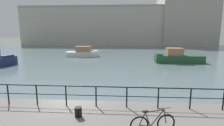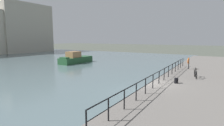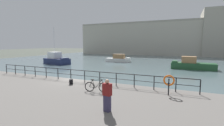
{
  "view_description": "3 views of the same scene",
  "coord_description": "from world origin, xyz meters",
  "px_view_note": "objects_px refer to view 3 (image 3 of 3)",
  "views": [
    {
      "loc": [
        2.95,
        -9.37,
        4.71
      ],
      "look_at": [
        1.81,
        6.64,
        1.86
      ],
      "focal_mm": 28.92,
      "sensor_mm": 36.0,
      "label": 1
    },
    {
      "loc": [
        -14.29,
        -4.83,
        4.59
      ],
      "look_at": [
        1.92,
        4.89,
        2.01
      ],
      "focal_mm": 28.84,
      "sensor_mm": 36.0,
      "label": 2
    },
    {
      "loc": [
        9.79,
        -13.23,
        4.39
      ],
      "look_at": [
        1.69,
        5.03,
        2.06
      ],
      "focal_mm": 26.43,
      "sensor_mm": 36.0,
      "label": 3
    }
  ],
  "objects_px": {
    "parked_bicycle": "(96,87)",
    "life_ring_stand": "(169,81)",
    "mooring_bollard": "(71,82)",
    "standing_person": "(107,95)",
    "harbor_building": "(176,38)",
    "moored_harbor_tender": "(118,59)",
    "moored_small_launch": "(192,65)",
    "moored_green_narrowboat": "(56,60)"
  },
  "relations": [
    {
      "from": "standing_person",
      "to": "moored_harbor_tender",
      "type": "bearing_deg",
      "value": -147.06
    },
    {
      "from": "parked_bicycle",
      "to": "life_ring_stand",
      "type": "relative_size",
      "value": 1.25
    },
    {
      "from": "moored_green_narrowboat",
      "to": "mooring_bollard",
      "type": "bearing_deg",
      "value": -32.62
    },
    {
      "from": "moored_green_narrowboat",
      "to": "standing_person",
      "type": "xyz_separation_m",
      "value": [
        22.16,
        -20.49,
        0.81
      ]
    },
    {
      "from": "moored_harbor_tender",
      "to": "harbor_building",
      "type": "bearing_deg",
      "value": 68.36
    },
    {
      "from": "moored_small_launch",
      "to": "moored_harbor_tender",
      "type": "relative_size",
      "value": 1.18
    },
    {
      "from": "moored_green_narrowboat",
      "to": "moored_harbor_tender",
      "type": "distance_m",
      "value": 14.3
    },
    {
      "from": "life_ring_stand",
      "to": "mooring_bollard",
      "type": "bearing_deg",
      "value": -178.36
    },
    {
      "from": "harbor_building",
      "to": "parked_bicycle",
      "type": "xyz_separation_m",
      "value": [
        -2.42,
        -58.65,
        -5.28
      ]
    },
    {
      "from": "parked_bicycle",
      "to": "moored_harbor_tender",
      "type": "bearing_deg",
      "value": 95.65
    },
    {
      "from": "parked_bicycle",
      "to": "harbor_building",
      "type": "bearing_deg",
      "value": 74.88
    },
    {
      "from": "harbor_building",
      "to": "moored_harbor_tender",
      "type": "bearing_deg",
      "value": -109.55
    },
    {
      "from": "life_ring_stand",
      "to": "standing_person",
      "type": "distance_m",
      "value": 4.92
    },
    {
      "from": "harbor_building",
      "to": "moored_small_launch",
      "type": "relative_size",
      "value": 8.93
    },
    {
      "from": "standing_person",
      "to": "mooring_bollard",
      "type": "bearing_deg",
      "value": -113.98
    },
    {
      "from": "moored_green_narrowboat",
      "to": "standing_person",
      "type": "distance_m",
      "value": 30.19
    },
    {
      "from": "harbor_building",
      "to": "moored_green_narrowboat",
      "type": "relative_size",
      "value": 7.96
    },
    {
      "from": "moored_green_narrowboat",
      "to": "mooring_bollard",
      "type": "xyz_separation_m",
      "value": [
        16.82,
        -16.57,
        0.17
      ]
    },
    {
      "from": "moored_small_launch",
      "to": "parked_bicycle",
      "type": "distance_m",
      "value": 22.48
    },
    {
      "from": "harbor_building",
      "to": "mooring_bollard",
      "type": "height_order",
      "value": "harbor_building"
    },
    {
      "from": "parked_bicycle",
      "to": "mooring_bollard",
      "type": "bearing_deg",
      "value": 147.57
    },
    {
      "from": "moored_harbor_tender",
      "to": "standing_person",
      "type": "bearing_deg",
      "value": -71.49
    },
    {
      "from": "moored_small_launch",
      "to": "moored_green_narrowboat",
      "type": "height_order",
      "value": "moored_green_narrowboat"
    },
    {
      "from": "mooring_bollard",
      "to": "standing_person",
      "type": "bearing_deg",
      "value": -36.32
    },
    {
      "from": "harbor_building",
      "to": "mooring_bollard",
      "type": "xyz_separation_m",
      "value": [
        -5.55,
        -57.54,
        -5.45
      ]
    },
    {
      "from": "parked_bicycle",
      "to": "moored_small_launch",
      "type": "bearing_deg",
      "value": 59.27
    },
    {
      "from": "harbor_building",
      "to": "life_ring_stand",
      "type": "relative_size",
      "value": 45.29
    },
    {
      "from": "moored_harbor_tender",
      "to": "standing_person",
      "type": "relative_size",
      "value": 3.56
    },
    {
      "from": "harbor_building",
      "to": "parked_bicycle",
      "type": "bearing_deg",
      "value": -92.36
    },
    {
      "from": "mooring_bollard",
      "to": "life_ring_stand",
      "type": "height_order",
      "value": "life_ring_stand"
    },
    {
      "from": "moored_green_narrowboat",
      "to": "parked_bicycle",
      "type": "height_order",
      "value": "moored_green_narrowboat"
    },
    {
      "from": "moored_harbor_tender",
      "to": "life_ring_stand",
      "type": "relative_size",
      "value": 4.31
    },
    {
      "from": "life_ring_stand",
      "to": "standing_person",
      "type": "relative_size",
      "value": 0.83
    },
    {
      "from": "moored_green_narrowboat",
      "to": "mooring_bollard",
      "type": "relative_size",
      "value": 18.05
    },
    {
      "from": "moored_small_launch",
      "to": "mooring_bollard",
      "type": "distance_m",
      "value": 22.62
    },
    {
      "from": "harbor_building",
      "to": "moored_harbor_tender",
      "type": "relative_size",
      "value": 10.51
    },
    {
      "from": "standing_person",
      "to": "moored_small_launch",
      "type": "bearing_deg",
      "value": -178.72
    },
    {
      "from": "moored_harbor_tender",
      "to": "life_ring_stand",
      "type": "distance_m",
      "value": 28.92
    },
    {
      "from": "parked_bicycle",
      "to": "standing_person",
      "type": "xyz_separation_m",
      "value": [
        2.21,
        -2.81,
        0.47
      ]
    },
    {
      "from": "life_ring_stand",
      "to": "standing_person",
      "type": "xyz_separation_m",
      "value": [
        -2.65,
        -4.15,
        -0.11
      ]
    },
    {
      "from": "parked_bicycle",
      "to": "life_ring_stand",
      "type": "xyz_separation_m",
      "value": [
        4.86,
        1.35,
        0.59
      ]
    },
    {
      "from": "moored_harbor_tender",
      "to": "life_ring_stand",
      "type": "bearing_deg",
      "value": -63.65
    }
  ]
}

